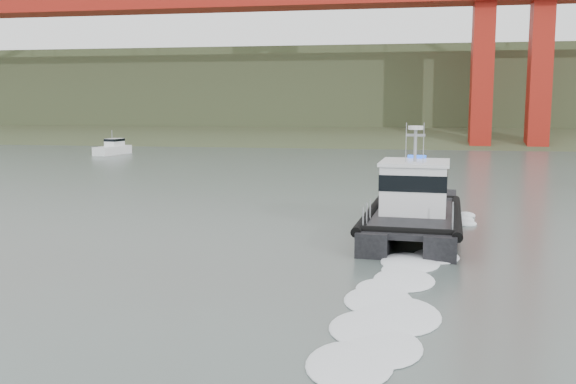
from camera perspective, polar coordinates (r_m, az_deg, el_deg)
name	(u,v)px	position (r m, az deg, el deg)	size (l,w,h in m)	color
ground	(218,275)	(25.01, -6.26, -7.34)	(400.00, 400.00, 0.00)	#46544E
headlands	(373,102)	(148.80, 7.57, 7.95)	(500.00, 105.36, 27.12)	#313D22
patrol_boat	(414,206)	(32.94, 11.10, -1.25)	(5.05, 11.90, 5.65)	black
motorboat	(113,148)	(87.07, -15.28, 3.78)	(3.01, 6.16, 3.25)	white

